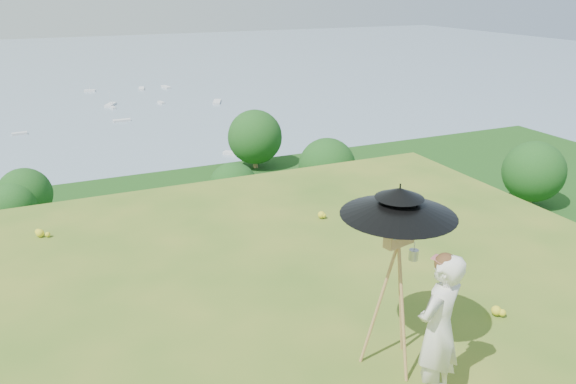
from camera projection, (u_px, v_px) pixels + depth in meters
name	position (u px, v px, depth m)	size (l,w,h in m)	color
shoreline_tier	(76.00, 275.00, 81.76)	(170.00, 28.00, 8.00)	#73695C
bay_water	(41.00, 85.00, 222.29)	(700.00, 700.00, 0.00)	slate
slope_trees	(83.00, 264.00, 40.19)	(110.00, 50.00, 6.00)	#144516
harbor_town	(69.00, 234.00, 79.49)	(110.00, 22.00, 5.00)	silver
painter	(438.00, 329.00, 5.32)	(0.57, 0.38, 1.57)	silver
field_easel	(395.00, 292.00, 5.77)	(0.67, 0.67, 1.76)	#AD7B48
sun_umbrella	(398.00, 213.00, 5.48)	(1.15, 1.15, 0.61)	black
painter_cap	(446.00, 259.00, 5.06)	(0.19, 0.23, 0.10)	#BF686A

